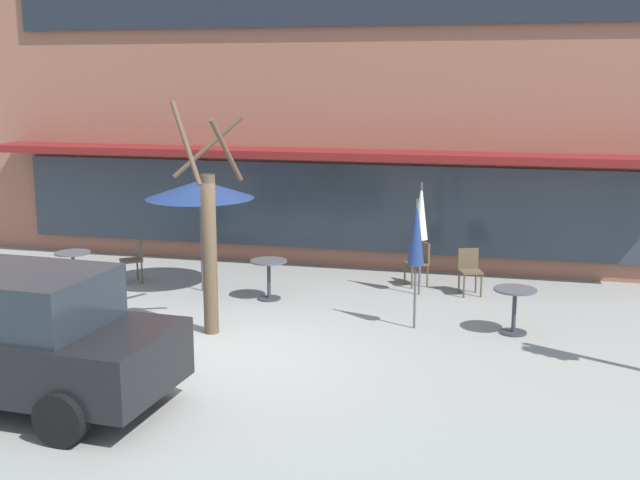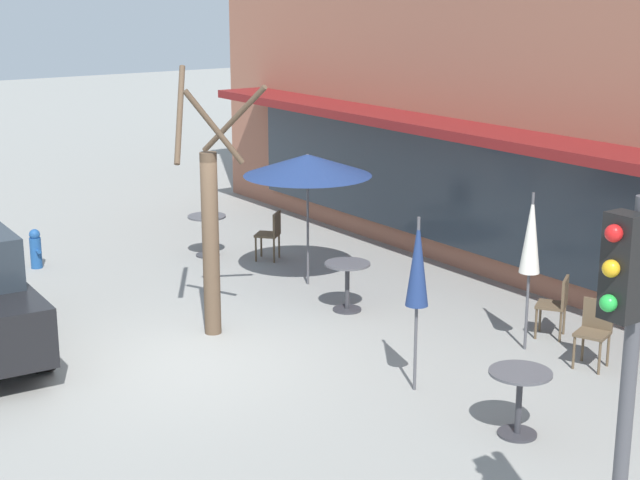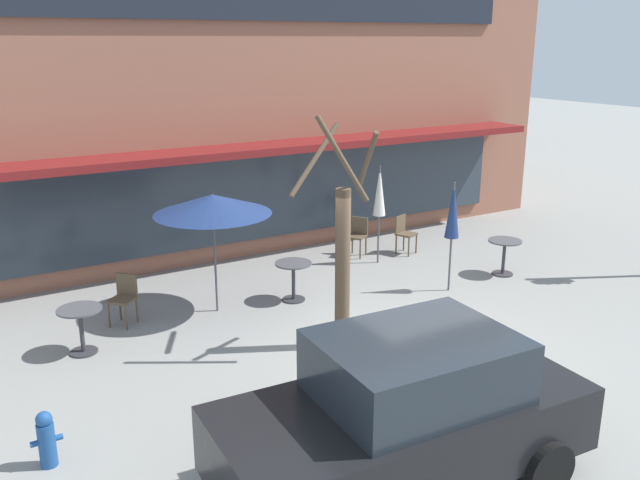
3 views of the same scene
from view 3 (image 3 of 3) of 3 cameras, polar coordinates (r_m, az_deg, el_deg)
name	(u,v)px [view 3 (image 3 of 3)]	position (r m, az deg, el deg)	size (l,w,h in m)	color
ground_plane	(407,356)	(10.97, 7.30, -9.65)	(80.00, 80.00, 0.00)	gray
building_facade	(176,72)	(18.69, -12.02, 13.67)	(17.98, 9.10, 7.98)	#935B47
cafe_table_near_wall	(81,323)	(11.41, -19.51, -6.60)	(0.70, 0.70, 0.76)	#333338
cafe_table_streetside	(293,275)	(12.89, -2.25, -2.95)	(0.70, 0.70, 0.76)	#333338
cafe_table_by_tree	(504,251)	(14.81, 15.25, -0.93)	(0.70, 0.70, 0.76)	#333338
patio_umbrella_green_folded	(380,192)	(14.83, 5.03, 4.08)	(0.28, 0.28, 2.20)	#4C4C51
patio_umbrella_cream_folded	(453,211)	(13.33, 11.13, 2.40)	(0.28, 0.28, 2.20)	#4C4C51
patio_umbrella_corner_open	(213,204)	(12.10, -9.04, 2.99)	(2.10, 2.10, 2.20)	#4C4C51
cafe_chair_0	(124,295)	(12.33, -16.17, -4.50)	(0.56, 0.56, 0.89)	brown
cafe_chair_1	(404,231)	(15.87, 7.08, 0.73)	(0.52, 0.52, 0.89)	brown
cafe_chair_2	(358,233)	(15.61, 3.20, 0.57)	(0.55, 0.55, 0.89)	brown
parked_sedan	(406,413)	(7.73, 7.24, -14.22)	(4.30, 2.20, 1.76)	black
street_tree	(342,254)	(10.64, 1.87, -1.18)	(1.27, 1.34, 3.79)	brown
fire_hydrant	(46,439)	(8.81, -22.05, -15.26)	(0.36, 0.20, 0.71)	#1E4C8C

